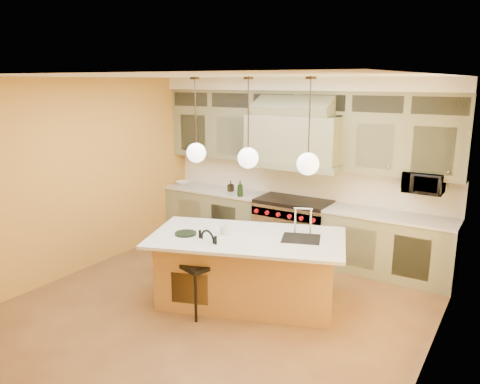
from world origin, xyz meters
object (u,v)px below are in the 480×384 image
Objects in this scene: kitchen_island at (248,268)px; counter_stool at (200,268)px; range at (293,227)px; microwave at (424,183)px.

counter_stool is at bearing -140.69° from kitchen_island.
range is 1.85m from kitchen_island.
kitchen_island is at bearing 75.78° from counter_stool.
microwave reaches higher than kitchen_island.
microwave is at bearing 3.12° from range.
range is 2.18m from microwave.
kitchen_island is at bearing -82.91° from range.
counter_stool is at bearing -129.36° from microwave.
microwave is at bearing 67.32° from counter_stool.
kitchen_island reaches higher than counter_stool.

